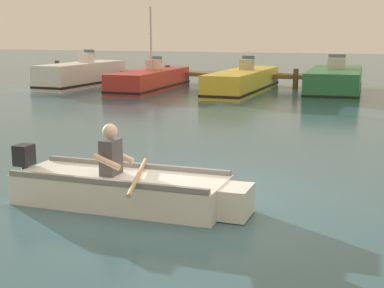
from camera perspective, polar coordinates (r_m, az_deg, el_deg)
ground_plane at (r=8.57m, az=-0.63°, el=-5.45°), size 120.00×120.00×0.00m
wooden_dock at (r=27.48m, az=-2.03°, el=7.26°), size 13.03×1.57×1.05m
rowboat_with_person at (r=8.19m, az=-6.84°, el=-4.51°), size 3.70×1.92×1.19m
moored_boat_white at (r=26.33m, az=-11.16°, el=6.91°), size 1.69×5.69×1.67m
moored_boat_red at (r=24.58m, az=-4.31°, el=6.51°), size 1.82×6.03×3.55m
moored_boat_yellow at (r=23.54m, az=5.26°, el=6.34°), size 1.68×6.77×1.49m
moored_boat_green at (r=23.75m, az=14.40°, el=6.18°), size 2.30×6.01×1.57m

